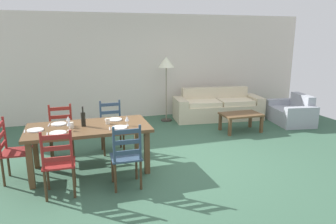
{
  "coord_description": "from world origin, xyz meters",
  "views": [
    {
      "loc": [
        -1.76,
        -4.83,
        2.14
      ],
      "look_at": [
        -0.05,
        0.58,
        0.75
      ],
      "focal_mm": 33.34,
      "sensor_mm": 36.0,
      "label": 1
    }
  ],
  "objects_px": {
    "wine_bottle": "(83,119)",
    "coffee_cup_secondary": "(71,125)",
    "dining_chair_head_west": "(12,150)",
    "armchair_upholstered": "(293,113)",
    "dining_table": "(89,131)",
    "standing_lamp": "(166,66)",
    "dining_chair_far_left": "(61,132)",
    "coffee_cup_primary": "(108,121)",
    "dining_chair_near_right": "(126,156)",
    "wine_glass_near_right": "(127,119)",
    "wine_glass_near_left": "(69,123)",
    "wine_glass_far_left": "(68,119)",
    "dining_chair_near_left": "(59,163)",
    "coffee_table": "(241,116)",
    "dining_chair_far_right": "(112,127)",
    "couch": "(217,108)"
  },
  "relations": [
    {
      "from": "dining_chair_near_right",
      "to": "dining_chair_far_right",
      "type": "xyz_separation_m",
      "value": [
        0.0,
        1.55,
        0.0
      ]
    },
    {
      "from": "wine_bottle",
      "to": "armchair_upholstered",
      "type": "xyz_separation_m",
      "value": [
        5.13,
        1.37,
        -0.62
      ]
    },
    {
      "from": "armchair_upholstered",
      "to": "wine_glass_near_right",
      "type": "bearing_deg",
      "value": -160.87
    },
    {
      "from": "dining_chair_near_left",
      "to": "coffee_cup_primary",
      "type": "relative_size",
      "value": 10.67
    },
    {
      "from": "wine_glass_near_right",
      "to": "coffee_cup_primary",
      "type": "xyz_separation_m",
      "value": [
        -0.28,
        0.19,
        -0.07
      ]
    },
    {
      "from": "dining_table",
      "to": "coffee_table",
      "type": "xyz_separation_m",
      "value": [
        3.44,
        1.16,
        -0.31
      ]
    },
    {
      "from": "standing_lamp",
      "to": "dining_chair_far_left",
      "type": "bearing_deg",
      "value": -143.8
    },
    {
      "from": "dining_table",
      "to": "standing_lamp",
      "type": "height_order",
      "value": "standing_lamp"
    },
    {
      "from": "dining_chair_near_left",
      "to": "coffee_table",
      "type": "xyz_separation_m",
      "value": [
        3.89,
        1.89,
        -0.12
      ]
    },
    {
      "from": "wine_bottle",
      "to": "wine_glass_near_left",
      "type": "relative_size",
      "value": 1.96
    },
    {
      "from": "wine_bottle",
      "to": "coffee_cup_secondary",
      "type": "relative_size",
      "value": 3.51
    },
    {
      "from": "dining_table",
      "to": "standing_lamp",
      "type": "xyz_separation_m",
      "value": [
        2.09,
        2.56,
        0.75
      ]
    },
    {
      "from": "dining_chair_far_left",
      "to": "armchair_upholstered",
      "type": "relative_size",
      "value": 0.75
    },
    {
      "from": "coffee_cup_primary",
      "to": "dining_chair_near_right",
      "type": "bearing_deg",
      "value": -79.48
    },
    {
      "from": "dining_chair_far_left",
      "to": "wine_glass_far_left",
      "type": "bearing_deg",
      "value": -76.56
    },
    {
      "from": "dining_table",
      "to": "wine_glass_near_left",
      "type": "bearing_deg",
      "value": -153.28
    },
    {
      "from": "wine_bottle",
      "to": "wine_glass_near_left",
      "type": "bearing_deg",
      "value": -141.51
    },
    {
      "from": "dining_chair_far_left",
      "to": "standing_lamp",
      "type": "bearing_deg",
      "value": 36.2
    },
    {
      "from": "armchair_upholstered",
      "to": "coffee_cup_primary",
      "type": "bearing_deg",
      "value": -164.02
    },
    {
      "from": "dining_chair_near_left",
      "to": "dining_chair_far_right",
      "type": "bearing_deg",
      "value": 59.01
    },
    {
      "from": "dining_chair_far_left",
      "to": "couch",
      "type": "xyz_separation_m",
      "value": [
        3.88,
        1.66,
        -0.19
      ]
    },
    {
      "from": "wine_glass_near_right",
      "to": "dining_chair_near_left",
      "type": "bearing_deg",
      "value": -150.91
    },
    {
      "from": "dining_table",
      "to": "armchair_upholstered",
      "type": "distance_m",
      "value": 5.26
    },
    {
      "from": "wine_glass_far_left",
      "to": "coffee_table",
      "type": "height_order",
      "value": "wine_glass_far_left"
    },
    {
      "from": "coffee_cup_primary",
      "to": "coffee_table",
      "type": "relative_size",
      "value": 0.1
    },
    {
      "from": "dining_chair_near_left",
      "to": "coffee_table",
      "type": "height_order",
      "value": "dining_chair_near_left"
    },
    {
      "from": "dining_chair_head_west",
      "to": "wine_glass_near_left",
      "type": "height_order",
      "value": "dining_chair_head_west"
    },
    {
      "from": "dining_chair_far_left",
      "to": "coffee_cup_secondary",
      "type": "xyz_separation_m",
      "value": [
        0.18,
        -0.73,
        0.32
      ]
    },
    {
      "from": "wine_bottle",
      "to": "coffee_cup_secondary",
      "type": "xyz_separation_m",
      "value": [
        -0.18,
        -0.04,
        -0.07
      ]
    },
    {
      "from": "dining_chair_near_right",
      "to": "armchair_upholstered",
      "type": "relative_size",
      "value": 0.75
    },
    {
      "from": "couch",
      "to": "armchair_upholstered",
      "type": "bearing_deg",
      "value": -31.24
    },
    {
      "from": "wine_glass_far_left",
      "to": "armchair_upholstered",
      "type": "distance_m",
      "value": 5.54
    },
    {
      "from": "dining_table",
      "to": "standing_lamp",
      "type": "relative_size",
      "value": 1.16
    },
    {
      "from": "wine_glass_near_left",
      "to": "wine_glass_far_left",
      "type": "bearing_deg",
      "value": 91.45
    },
    {
      "from": "dining_chair_near_right",
      "to": "coffee_cup_secondary",
      "type": "height_order",
      "value": "dining_chair_near_right"
    },
    {
      "from": "dining_chair_head_west",
      "to": "armchair_upholstered",
      "type": "distance_m",
      "value": 6.34
    },
    {
      "from": "wine_bottle",
      "to": "standing_lamp",
      "type": "distance_m",
      "value": 3.37
    },
    {
      "from": "wine_glass_near_right",
      "to": "standing_lamp",
      "type": "xyz_separation_m",
      "value": [
        1.5,
        2.71,
        0.55
      ]
    },
    {
      "from": "dining_chair_far_right",
      "to": "coffee_cup_secondary",
      "type": "xyz_separation_m",
      "value": [
        -0.72,
        -0.81,
        0.32
      ]
    },
    {
      "from": "dining_chair_near_right",
      "to": "standing_lamp",
      "type": "height_order",
      "value": "standing_lamp"
    },
    {
      "from": "dining_chair_near_left",
      "to": "wine_bottle",
      "type": "bearing_deg",
      "value": 63.29
    },
    {
      "from": "wine_glass_near_right",
      "to": "dining_table",
      "type": "bearing_deg",
      "value": 166.05
    },
    {
      "from": "dining_chair_far_left",
      "to": "wine_bottle",
      "type": "distance_m",
      "value": 0.87
    },
    {
      "from": "coffee_cup_primary",
      "to": "armchair_upholstered",
      "type": "bearing_deg",
      "value": 15.98
    },
    {
      "from": "dining_chair_far_right",
      "to": "couch",
      "type": "xyz_separation_m",
      "value": [
        2.99,
        1.59,
        -0.19
      ]
    },
    {
      "from": "dining_chair_far_right",
      "to": "wine_bottle",
      "type": "xyz_separation_m",
      "value": [
        -0.53,
        -0.76,
        0.39
      ]
    },
    {
      "from": "wine_glass_near_right",
      "to": "coffee_cup_primary",
      "type": "distance_m",
      "value": 0.35
    },
    {
      "from": "wine_bottle",
      "to": "coffee_table",
      "type": "relative_size",
      "value": 0.35
    },
    {
      "from": "coffee_table",
      "to": "wine_glass_near_left",
      "type": "bearing_deg",
      "value": -160.64
    },
    {
      "from": "dining_chair_far_left",
      "to": "coffee_cup_primary",
      "type": "xyz_separation_m",
      "value": [
        0.75,
        -0.67,
        0.32
      ]
    }
  ]
}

